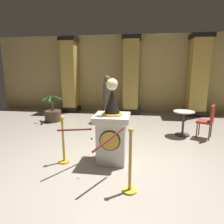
{
  "coord_description": "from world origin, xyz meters",
  "views": [
    {
      "loc": [
        0.41,
        -3.67,
        1.9
      ],
      "look_at": [
        -0.14,
        0.12,
        1.07
      ],
      "focal_mm": 31.13,
      "sensor_mm": 36.0,
      "label": 1
    }
  ],
  "objects": [
    {
      "name": "bystander_guest",
      "position": [
        -0.79,
        3.33,
        0.91
      ],
      "size": [
        0.35,
        0.42,
        1.71
      ],
      "color": "brown",
      "rests_on": "ground_plane"
    },
    {
      "name": "cafe_chair_red",
      "position": [
        2.31,
        1.89,
        0.57
      ],
      "size": [
        0.54,
        0.54,
        0.96
      ],
      "color": "black",
      "rests_on": "ground_plane"
    },
    {
      "name": "velvet_rope",
      "position": [
        -0.42,
        -0.48,
        0.79
      ],
      "size": [
        1.15,
        1.14,
        0.22
      ],
      "color": "#591419"
    },
    {
      "name": "column_left",
      "position": [
        -2.78,
        4.96,
        1.64
      ],
      "size": [
        0.73,
        0.73,
        3.31
      ],
      "color": "black",
      "rests_on": "ground_plane"
    },
    {
      "name": "column_right",
      "position": [
        2.78,
        4.96,
        1.64
      ],
      "size": [
        0.84,
        0.84,
        3.31
      ],
      "color": "black",
      "rests_on": "ground_plane"
    },
    {
      "name": "pedestal_clock",
      "position": [
        -0.14,
        0.12,
        0.66
      ],
      "size": [
        0.72,
        0.72,
        1.75
      ],
      "color": "silver",
      "rests_on": "ground_plane"
    },
    {
      "name": "potted_palm_left",
      "position": [
        -2.82,
        3.06,
        0.29
      ],
      "size": [
        0.7,
        0.71,
        1.06
      ],
      "color": "#4C3828",
      "rests_on": "ground_plane"
    },
    {
      "name": "stanchion_far",
      "position": [
        0.29,
        -0.89,
        0.37
      ],
      "size": [
        0.24,
        0.24,
        1.06
      ],
      "color": "gold",
      "rests_on": "ground_plane"
    },
    {
      "name": "cafe_table",
      "position": [
        1.69,
        2.07,
        0.47
      ],
      "size": [
        0.6,
        0.6,
        0.73
      ],
      "color": "#332D28",
      "rests_on": "ground_plane"
    },
    {
      "name": "stanchion_near",
      "position": [
        -1.13,
        -0.07,
        0.35
      ],
      "size": [
        0.24,
        0.24,
        1.0
      ],
      "color": "gold",
      "rests_on": "ground_plane"
    },
    {
      "name": "ground_plane",
      "position": [
        0.0,
        0.0,
        0.0
      ],
      "size": [
        12.79,
        12.79,
        0.0
      ],
      "primitive_type": "plane",
      "color": "#9E9384"
    },
    {
      "name": "column_centre_rear",
      "position": [
        0.0,
        4.96,
        1.64
      ],
      "size": [
        0.79,
        0.79,
        3.31
      ],
      "color": "black",
      "rests_on": "ground_plane"
    },
    {
      "name": "back_wall",
      "position": [
        0.0,
        5.44,
        1.72
      ],
      "size": [
        12.79,
        0.16,
        3.45
      ],
      "primitive_type": "cube",
      "color": "tan",
      "rests_on": "ground_plane"
    }
  ]
}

